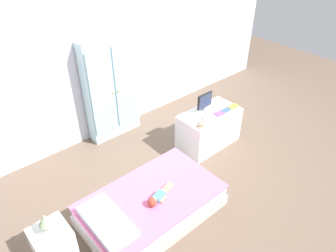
{
  "coord_description": "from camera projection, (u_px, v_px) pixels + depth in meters",
  "views": [
    {
      "loc": [
        -2.01,
        -1.99,
        2.78
      ],
      "look_at": [
        0.04,
        0.4,
        0.58
      ],
      "focal_mm": 33.62,
      "sensor_mm": 36.0,
      "label": 1
    }
  ],
  "objects": [
    {
      "name": "doll",
      "position": [
        157.0,
        198.0,
        3.23
      ],
      "size": [
        0.39,
        0.17,
        0.1
      ],
      "color": "#4C84C6",
      "rests_on": "bed"
    },
    {
      "name": "book_yellow",
      "position": [
        233.0,
        106.0,
        4.33
      ],
      "size": [
        0.14,
        0.09,
        0.01
      ],
      "primitive_type": "cube",
      "color": "gold",
      "rests_on": "tv_stand"
    },
    {
      "name": "tv_monitor",
      "position": [
        205.0,
        101.0,
        4.15
      ],
      "size": [
        0.25,
        0.1,
        0.27
      ],
      "color": "#99999E",
      "rests_on": "tv_stand"
    },
    {
      "name": "book_blue",
      "position": [
        225.0,
        110.0,
        4.24
      ],
      "size": [
        0.15,
        0.09,
        0.01
      ],
      "primitive_type": "cube",
      "color": "blue",
      "rests_on": "tv_stand"
    },
    {
      "name": "ground_plane",
      "position": [
        186.0,
        180.0,
        3.91
      ],
      "size": [
        10.0,
        10.0,
        0.02
      ],
      "primitive_type": "cube",
      "color": "brown"
    },
    {
      "name": "wardrobe",
      "position": [
        111.0,
        89.0,
        4.31
      ],
      "size": [
        0.75,
        0.25,
        1.46
      ],
      "color": "silver",
      "rests_on": "ground_plane"
    },
    {
      "name": "nightstand",
      "position": [
        53.0,
        243.0,
        2.97
      ],
      "size": [
        0.34,
        0.34,
        0.34
      ],
      "primitive_type": "cube",
      "color": "white",
      "rests_on": "ground_plane"
    },
    {
      "name": "table_lamp",
      "position": [
        45.0,
        220.0,
        2.79
      ],
      "size": [
        0.13,
        0.13,
        0.22
      ],
      "color": "#B7B2AD",
      "rests_on": "nightstand"
    },
    {
      "name": "book_purple",
      "position": [
        219.0,
        114.0,
        4.17
      ],
      "size": [
        0.12,
        0.1,
        0.01
      ],
      "primitive_type": "cube",
      "color": "#8E51B2",
      "rests_on": "tv_stand"
    },
    {
      "name": "back_wall",
      "position": [
        107.0,
        40.0,
        4.11
      ],
      "size": [
        6.4,
        0.05,
        2.7
      ],
      "primitive_type": "cube",
      "color": "silver",
      "rests_on": "ground_plane"
    },
    {
      "name": "bed",
      "position": [
        152.0,
        205.0,
        3.39
      ],
      "size": [
        1.48,
        0.89,
        0.28
      ],
      "color": "beige",
      "rests_on": "ground_plane"
    },
    {
      "name": "pillow",
      "position": [
        107.0,
        221.0,
        3.0
      ],
      "size": [
        0.32,
        0.64,
        0.07
      ],
      "primitive_type": "cube",
      "color": "silver",
      "rests_on": "bed"
    },
    {
      "name": "tv_stand",
      "position": [
        209.0,
        128.0,
        4.36
      ],
      "size": [
        0.84,
        0.46,
        0.52
      ],
      "primitive_type": "cube",
      "color": "white",
      "rests_on": "ground_plane"
    },
    {
      "name": "rocking_horse_toy",
      "position": [
        201.0,
        122.0,
        3.91
      ],
      "size": [
        0.11,
        0.04,
        0.13
      ],
      "color": "#8E6642",
      "rests_on": "tv_stand"
    }
  ]
}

